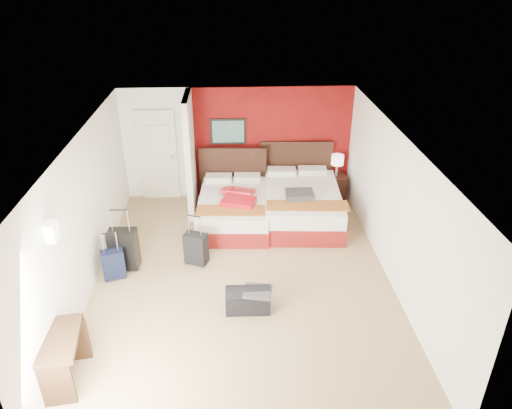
{
  "coord_description": "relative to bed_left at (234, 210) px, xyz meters",
  "views": [
    {
      "loc": [
        -0.13,
        -6.67,
        4.92
      ],
      "look_at": [
        0.27,
        0.8,
        1.0
      ],
      "focal_mm": 33.37,
      "sensor_mm": 36.0,
      "label": 1
    }
  ],
  "objects": [
    {
      "name": "room_walls",
      "position": [
        -1.28,
        -0.5,
        0.96
      ],
      "size": [
        5.02,
        6.52,
        2.5
      ],
      "color": "white",
      "rests_on": "ground"
    },
    {
      "name": "bed_right",
      "position": [
        1.41,
        0.07,
        0.03
      ],
      "size": [
        1.69,
        2.31,
        0.66
      ],
      "primitive_type": "cube",
      "rotation": [
        0.0,
        0.0,
        -0.07
      ],
      "color": "silver",
      "rests_on": "ground"
    },
    {
      "name": "partition_wall",
      "position": [
        -0.88,
        0.69,
        0.95
      ],
      "size": [
        0.12,
        1.2,
        2.5
      ],
      "primitive_type": "cube",
      "color": "silver",
      "rests_on": "ground"
    },
    {
      "name": "table_lamp",
      "position": [
        2.29,
        0.94,
        0.54
      ],
      "size": [
        0.31,
        0.31,
        0.48
      ],
      "primitive_type": "cylinder",
      "rotation": [
        0.0,
        0.0,
        -0.16
      ],
      "color": "silver",
      "rests_on": "nightstand"
    },
    {
      "name": "suitcase_black",
      "position": [
        -1.93,
        -1.5,
        0.06
      ],
      "size": [
        0.5,
        0.33,
        0.73
      ],
      "primitive_type": "cube",
      "rotation": [
        0.0,
        0.0,
        -0.05
      ],
      "color": "black",
      "rests_on": "ground"
    },
    {
      "name": "jacket_bundle",
      "position": [
        1.31,
        -0.23,
        0.43
      ],
      "size": [
        0.54,
        0.44,
        0.13
      ],
      "primitive_type": "cube",
      "rotation": [
        0.0,
        0.0,
        -0.01
      ],
      "color": "#3C3C42",
      "rests_on": "bed_right"
    },
    {
      "name": "jacket_draped",
      "position": [
        0.33,
        -2.79,
        0.07
      ],
      "size": [
        0.48,
        0.43,
        0.06
      ],
      "primitive_type": "cube",
      "rotation": [
        0.0,
        0.0,
        -0.21
      ],
      "color": "#3B3B41",
      "rests_on": "duffel_bag"
    },
    {
      "name": "ground",
      "position": [
        0.12,
        -1.92,
        -0.3
      ],
      "size": [
        6.5,
        6.5,
        0.0
      ],
      "primitive_type": "plane",
      "color": "tan",
      "rests_on": "ground"
    },
    {
      "name": "desk",
      "position": [
        -2.2,
        -4.02,
        0.06
      ],
      "size": [
        0.55,
        0.93,
        0.73
      ],
      "primitive_type": "cube",
      "rotation": [
        0.0,
        0.0,
        0.13
      ],
      "color": "black",
      "rests_on": "ground"
    },
    {
      "name": "red_suitcase_open",
      "position": [
        0.1,
        -0.1,
        0.36
      ],
      "size": [
        0.88,
        1.03,
        0.11
      ],
      "primitive_type": "cube",
      "rotation": [
        0.0,
        0.0,
        -0.32
      ],
      "color": "red",
      "rests_on": "bed_left"
    },
    {
      "name": "entry_door",
      "position": [
        -1.63,
        1.28,
        0.72
      ],
      "size": [
        0.82,
        0.06,
        2.05
      ],
      "primitive_type": "cube",
      "color": "silver",
      "rests_on": "ground"
    },
    {
      "name": "bed_left",
      "position": [
        0.0,
        0.0,
        0.0
      ],
      "size": [
        1.51,
        2.08,
        0.6
      ],
      "primitive_type": "cube",
      "rotation": [
        0.0,
        0.0,
        -0.05
      ],
      "color": "silver",
      "rests_on": "ground"
    },
    {
      "name": "suitcase_charcoal",
      "position": [
        -0.69,
        -1.43,
        -0.01
      ],
      "size": [
        0.45,
        0.37,
        0.57
      ],
      "primitive_type": "cube",
      "rotation": [
        0.0,
        0.0,
        -0.4
      ],
      "color": "black",
      "rests_on": "ground"
    },
    {
      "name": "duffel_bag",
      "position": [
        0.18,
        -2.74,
        -0.13
      ],
      "size": [
        0.69,
        0.38,
        0.35
      ],
      "primitive_type": "cube",
      "rotation": [
        0.0,
        0.0,
        -0.02
      ],
      "color": "black",
      "rests_on": "ground"
    },
    {
      "name": "red_accent_panel",
      "position": [
        0.87,
        1.31,
        0.95
      ],
      "size": [
        3.5,
        0.04,
        2.5
      ],
      "primitive_type": "cube",
      "color": "maroon",
      "rests_on": "ground"
    },
    {
      "name": "suitcase_navy",
      "position": [
        -2.07,
        -1.79,
        -0.05
      ],
      "size": [
        0.42,
        0.32,
        0.51
      ],
      "primitive_type": "cube",
      "rotation": [
        0.0,
        0.0,
        0.3
      ],
      "color": "black",
      "rests_on": "ground"
    },
    {
      "name": "nightstand",
      "position": [
        2.29,
        0.94,
        -0.0
      ],
      "size": [
        0.44,
        0.44,
        0.6
      ],
      "primitive_type": "cube",
      "rotation": [
        0.0,
        0.0,
        0.04
      ],
      "color": "black",
      "rests_on": "ground"
    }
  ]
}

